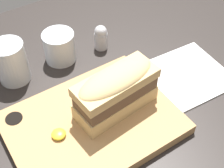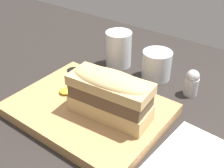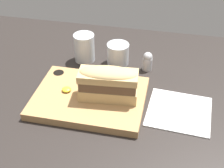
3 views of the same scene
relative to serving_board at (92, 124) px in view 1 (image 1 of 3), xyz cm
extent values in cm
cube|color=#282321|center=(4.25, 1.66, -2.21)|extent=(193.05, 96.37, 2.00)
cube|color=tan|center=(0.09, -0.07, 0.00)|extent=(32.74, 24.74, 2.41)
cylinder|color=black|center=(-12.81, 8.84, 0.66)|extent=(3.46, 3.46, 1.21)
cube|color=tan|center=(5.80, 0.10, 2.97)|extent=(17.33, 8.29, 3.55)
cube|color=brown|center=(5.80, 0.10, 6.19)|extent=(16.64, 7.96, 2.88)
cube|color=tan|center=(5.80, 0.10, 8.69)|extent=(17.33, 8.29, 2.13)
ellipsoid|color=tan|center=(5.80, 0.10, 9.58)|extent=(16.99, 8.13, 3.19)
ellipsoid|color=yellow|center=(-7.12, 0.23, 1.76)|extent=(2.78, 2.78, 1.11)
cylinder|color=silver|center=(-7.76, 22.00, 3.74)|extent=(7.24, 7.24, 9.91)
cylinder|color=silver|center=(-7.76, 22.00, 1.22)|extent=(6.37, 6.37, 4.46)
cylinder|color=silver|center=(3.89, 22.32, 2.52)|extent=(7.66, 7.66, 7.47)
cylinder|color=black|center=(3.89, 22.32, 1.85)|extent=(6.89, 6.89, 5.71)
cube|color=white|center=(26.62, 0.51, -1.01)|extent=(18.95, 18.32, 0.40)
cylinder|color=silver|center=(14.85, 20.46, 1.03)|extent=(3.33, 3.33, 4.47)
sphere|color=#B7B7BC|center=(14.85, 20.46, 3.84)|extent=(3.17, 3.17, 3.17)
camera|label=1|loc=(-17.04, -33.36, 51.10)|focal=50.00mm
camera|label=2|loc=(33.20, -35.91, 38.20)|focal=45.00mm
camera|label=3|loc=(21.79, -69.21, 59.22)|focal=50.00mm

